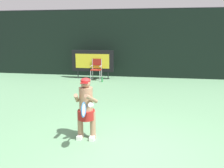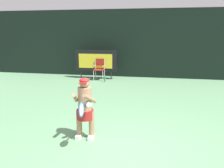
{
  "view_description": "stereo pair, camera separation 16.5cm",
  "coord_description": "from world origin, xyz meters",
  "px_view_note": "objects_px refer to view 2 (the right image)",
  "views": [
    {
      "loc": [
        0.42,
        -4.33,
        2.43
      ],
      "look_at": [
        -0.6,
        1.8,
        1.05
      ],
      "focal_mm": 37.47,
      "sensor_mm": 36.0,
      "label": 1
    },
    {
      "loc": [
        0.58,
        -4.3,
        2.43
      ],
      "look_at": [
        -0.6,
        1.8,
        1.05
      ],
      "focal_mm": 37.47,
      "sensor_mm": 36.0,
      "label": 2
    }
  ],
  "objects_px": {
    "scoreboard": "(96,61)",
    "umpire_chair": "(99,68)",
    "tennis_racket": "(82,109)",
    "water_bottle": "(105,80)",
    "tennis_player": "(85,106)"
  },
  "relations": [
    {
      "from": "scoreboard",
      "to": "umpire_chair",
      "type": "distance_m",
      "value": 0.51
    },
    {
      "from": "umpire_chair",
      "to": "tennis_racket",
      "type": "xyz_separation_m",
      "value": [
        1.45,
        -7.28,
        0.28
      ]
    },
    {
      "from": "scoreboard",
      "to": "tennis_racket",
      "type": "height_order",
      "value": "scoreboard"
    },
    {
      "from": "scoreboard",
      "to": "tennis_racket",
      "type": "bearing_deg",
      "value": -77.25
    },
    {
      "from": "scoreboard",
      "to": "tennis_racket",
      "type": "relative_size",
      "value": 3.65
    },
    {
      "from": "water_bottle",
      "to": "tennis_racket",
      "type": "distance_m",
      "value": 6.92
    },
    {
      "from": "scoreboard",
      "to": "tennis_racket",
      "type": "distance_m",
      "value": 7.77
    },
    {
      "from": "tennis_player",
      "to": "tennis_racket",
      "type": "height_order",
      "value": "tennis_player"
    },
    {
      "from": "tennis_player",
      "to": "tennis_racket",
      "type": "distance_m",
      "value": 0.59
    },
    {
      "from": "scoreboard",
      "to": "umpire_chair",
      "type": "xyz_separation_m",
      "value": [
        0.26,
        -0.29,
        -0.33
      ]
    },
    {
      "from": "umpire_chair",
      "to": "scoreboard",
      "type": "bearing_deg",
      "value": 131.9
    },
    {
      "from": "scoreboard",
      "to": "tennis_racket",
      "type": "xyz_separation_m",
      "value": [
        1.71,
        -7.58,
        -0.05
      ]
    },
    {
      "from": "water_bottle",
      "to": "umpire_chair",
      "type": "bearing_deg",
      "value": 129.29
    },
    {
      "from": "water_bottle",
      "to": "tennis_player",
      "type": "relative_size",
      "value": 0.18
    },
    {
      "from": "water_bottle",
      "to": "tennis_player",
      "type": "xyz_separation_m",
      "value": [
        0.93,
        -6.23,
        0.65
      ]
    }
  ]
}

